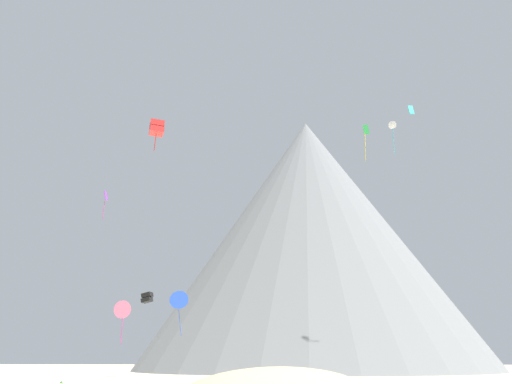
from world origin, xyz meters
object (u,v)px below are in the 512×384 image
kite_blue_low (179,300)px  kite_teal_high (411,110)px  kite_red_mid (157,128)px  kite_green_high (366,134)px  rock_massif (317,245)px  kite_violet_high (106,199)px  kite_rainbow_low (122,310)px  kite_black_low (147,298)px  kite_white_high (392,126)px

kite_blue_low → kite_teal_high: bearing=149.0°
kite_red_mid → kite_green_high: kite_green_high is taller
rock_massif → kite_violet_high: (-35.37, -38.44, 0.03)m
kite_red_mid → kite_rainbow_low: bearing=2.4°
rock_massif → kite_black_low: rock_massif is taller
kite_black_low → kite_red_mid: size_ratio=0.52×
kite_blue_low → kite_teal_high: 37.68m
kite_violet_high → kite_red_mid: bearing=79.7°
rock_massif → kite_teal_high: size_ratio=67.61×
kite_teal_high → kite_black_low: bearing=1.9°
kite_teal_high → kite_violet_high: bearing=5.2°
kite_red_mid → kite_violet_high: kite_violet_high is taller
kite_red_mid → kite_black_low: bearing=-6.2°
kite_teal_high → kite_green_high: 21.01m
kite_teal_high → kite_rainbow_low: (-35.26, 9.34, -21.52)m
kite_black_low → kite_green_high: 41.51m
rock_massif → kite_white_high: 40.92m
kite_white_high → kite_teal_high: bearing=-71.7°
kite_red_mid → kite_green_high: (25.11, 28.51, 11.32)m
kite_violet_high → rock_massif: bearing=-170.9°
kite_white_high → kite_green_high: kite_white_high is taller
kite_white_high → kite_red_mid: kite_white_high is taller
rock_massif → kite_green_high: bearing=-81.4°
kite_black_low → kite_violet_high: size_ratio=0.35×
kite_green_high → rock_massif: bearing=122.0°
kite_black_low → kite_rainbow_low: (0.21, -11.63, -2.76)m
rock_massif → kite_black_low: size_ratio=52.15×
kite_teal_high → kite_violet_high: size_ratio=0.27×
kite_green_high → kite_white_high: bearing=57.6°
kite_teal_high → kite_black_low: 45.27m
kite_blue_low → kite_violet_high: 24.38m
kite_blue_low → kite_green_high: kite_green_high is taller
kite_blue_low → kite_red_mid: bearing=88.3°
kite_white_high → kite_green_high: 6.46m
kite_white_high → kite_violet_high: (-46.40, -0.78, -11.57)m
kite_white_high → kite_rainbow_low: size_ratio=1.09×
kite_blue_low → kite_teal_high: size_ratio=4.54×
kite_teal_high → kite_rainbow_low: kite_teal_high is taller
kite_green_high → kite_rainbow_low: bearing=-138.7°
kite_black_low → kite_blue_low: bearing=49.1°
rock_massif → kite_black_low: 50.87m
kite_green_high → kite_teal_high: bearing=-60.4°
rock_massif → kite_violet_high: rock_massif is taller
kite_rainbow_low → kite_red_mid: bearing=78.0°
kite_blue_low → kite_violet_high: (-14.71, 9.21, 17.12)m
rock_massif → kite_teal_high: bearing=-82.2°
rock_massif → kite_rainbow_low: size_ratio=16.27×
kite_red_mid → kite_violet_high: size_ratio=0.66×
kite_blue_low → kite_rainbow_low: 7.58m
kite_red_mid → kite_teal_high: bearing=-94.4°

